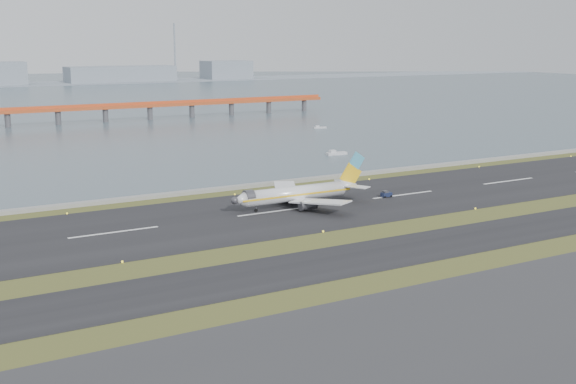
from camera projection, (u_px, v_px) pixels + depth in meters
name	position (u px, v px, depth m)	size (l,w,h in m)	color
ground	(342.00, 241.00, 151.87)	(1000.00, 1000.00, 0.00)	#314117
apron_strip	(552.00, 329.00, 105.06)	(1000.00, 50.00, 0.10)	#313134
taxiway_strip	(376.00, 255.00, 141.65)	(1000.00, 18.00, 0.10)	black
runway_strip	(274.00, 212.00, 177.39)	(1000.00, 45.00, 0.10)	black
seawall	(223.00, 189.00, 202.83)	(1000.00, 2.50, 1.00)	gray
bay_water	(2.00, 97.00, 543.34)	(1400.00, 800.00, 1.30)	#41525D
red_pier	(105.00, 108.00, 372.81)	(260.00, 5.00, 10.20)	#C14B21
airliner	(300.00, 193.00, 182.58)	(38.52, 32.89, 12.80)	white
pushback_tug	(386.00, 194.00, 193.62)	(2.88, 1.72, 1.83)	#161E3C
workboat_near	(336.00, 153.00, 266.31)	(8.16, 3.03, 1.95)	silver
workboat_far	(320.00, 127.00, 347.60)	(6.31, 3.62, 1.46)	silver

